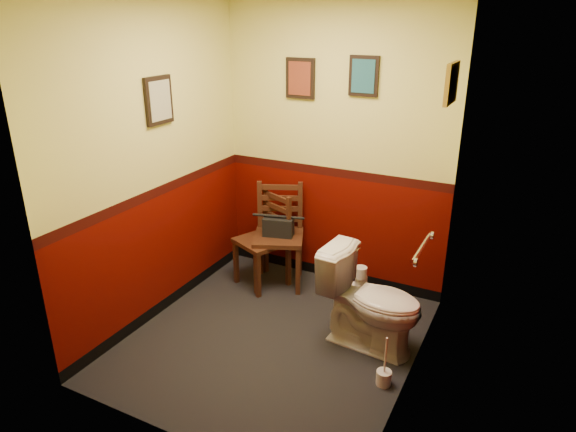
# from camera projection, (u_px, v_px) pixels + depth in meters

# --- Properties ---
(floor) EXTENTS (2.20, 2.40, 0.00)m
(floor) POSITION_uv_depth(u_px,v_px,m) (274.00, 339.00, 4.22)
(floor) COLOR black
(floor) RESTS_ON ground
(wall_back) EXTENTS (2.20, 0.00, 2.70)m
(wall_back) POSITION_uv_depth(u_px,v_px,m) (335.00, 147.00, 4.72)
(wall_back) COLOR #500803
(wall_back) RESTS_ON ground
(wall_front) EXTENTS (2.20, 0.00, 2.70)m
(wall_front) POSITION_uv_depth(u_px,v_px,m) (165.00, 244.00, 2.74)
(wall_front) COLOR #500803
(wall_front) RESTS_ON ground
(wall_left) EXTENTS (0.00, 2.40, 2.70)m
(wall_left) POSITION_uv_depth(u_px,v_px,m) (155.00, 164.00, 4.19)
(wall_left) COLOR #500803
(wall_left) RESTS_ON ground
(wall_right) EXTENTS (0.00, 2.40, 2.70)m
(wall_right) POSITION_uv_depth(u_px,v_px,m) (424.00, 207.00, 3.26)
(wall_right) COLOR #500803
(wall_right) RESTS_ON ground
(grab_bar) EXTENTS (0.05, 0.56, 0.06)m
(grab_bar) POSITION_uv_depth(u_px,v_px,m) (422.00, 248.00, 3.63)
(grab_bar) COLOR silver
(grab_bar) RESTS_ON wall_right
(framed_print_back_a) EXTENTS (0.28, 0.04, 0.36)m
(framed_print_back_a) POSITION_uv_depth(u_px,v_px,m) (300.00, 78.00, 4.63)
(framed_print_back_a) COLOR black
(framed_print_back_a) RESTS_ON wall_back
(framed_print_back_b) EXTENTS (0.26, 0.04, 0.34)m
(framed_print_back_b) POSITION_uv_depth(u_px,v_px,m) (364.00, 76.00, 4.36)
(framed_print_back_b) COLOR black
(framed_print_back_b) RESTS_ON wall_back
(framed_print_left) EXTENTS (0.04, 0.30, 0.38)m
(framed_print_left) POSITION_uv_depth(u_px,v_px,m) (159.00, 100.00, 4.09)
(framed_print_left) COLOR black
(framed_print_left) RESTS_ON wall_left
(framed_print_right) EXTENTS (0.04, 0.34, 0.28)m
(framed_print_right) POSITION_uv_depth(u_px,v_px,m) (451.00, 83.00, 3.51)
(framed_print_right) COLOR olive
(framed_print_right) RESTS_ON wall_right
(toilet) EXTENTS (0.85, 0.52, 0.80)m
(toilet) POSITION_uv_depth(u_px,v_px,m) (372.00, 302.00, 4.01)
(toilet) COLOR white
(toilet) RESTS_ON floor
(toilet_brush) EXTENTS (0.11, 0.11, 0.40)m
(toilet_brush) POSITION_uv_depth(u_px,v_px,m) (384.00, 377.00, 3.68)
(toilet_brush) COLOR silver
(toilet_brush) RESTS_ON floor
(chair_left) EXTENTS (0.56, 0.56, 0.91)m
(chair_left) POSITION_uv_depth(u_px,v_px,m) (265.00, 240.00, 4.95)
(chair_left) COLOR #422113
(chair_left) RESTS_ON floor
(chair_right) EXTENTS (0.61, 0.61, 0.99)m
(chair_right) POSITION_uv_depth(u_px,v_px,m) (279.00, 235.00, 4.96)
(chair_right) COLOR #422113
(chair_right) RESTS_ON floor
(handbag) EXTENTS (0.31, 0.21, 0.21)m
(handbag) POSITION_uv_depth(u_px,v_px,m) (278.00, 227.00, 4.88)
(handbag) COLOR black
(handbag) RESTS_ON chair_right
(tp_stack) EXTENTS (0.24, 0.15, 0.32)m
(tp_stack) POSITION_uv_depth(u_px,v_px,m) (361.00, 284.00, 4.82)
(tp_stack) COLOR silver
(tp_stack) RESTS_ON floor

